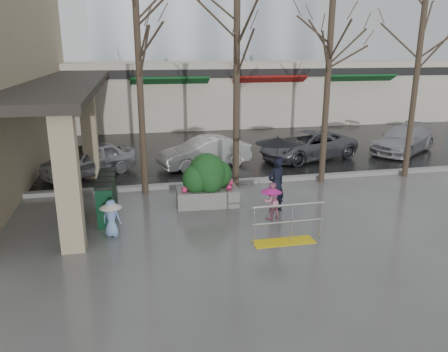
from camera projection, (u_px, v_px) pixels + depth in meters
name	position (u px, v px, depth m)	size (l,w,h in m)	color
ground	(224.00, 228.00, 12.06)	(120.00, 120.00, 0.00)	#51514F
street_asphalt	(162.00, 116.00, 32.72)	(120.00, 36.00, 0.01)	black
curb	(201.00, 184.00, 15.80)	(120.00, 0.30, 0.15)	gray
canopy_slab	(66.00, 79.00, 17.59)	(2.80, 18.00, 0.25)	#2D2823
pillar_front	(68.00, 182.00, 10.32)	(0.55, 0.55, 3.50)	tan
pillar_back	(89.00, 133.00, 16.42)	(0.55, 0.55, 3.50)	tan
storefront_row	(196.00, 93.00, 28.78)	(34.00, 6.74, 4.00)	beige
handrail	(286.00, 228.00, 11.11)	(1.90, 0.50, 1.03)	yellow
tree_west	(137.00, 39.00, 13.62)	(3.20, 3.20, 6.80)	#382B21
tree_midwest	(237.00, 34.00, 14.23)	(3.20, 3.20, 7.00)	#382B21
tree_mideast	(330.00, 46.00, 15.00)	(3.20, 3.20, 6.50)	#382B21
tree_east	(422.00, 31.00, 15.56)	(3.20, 3.20, 7.20)	#382B21
woman	(277.00, 166.00, 12.94)	(1.33, 1.33, 2.34)	black
child_pink	(271.00, 198.00, 12.58)	(0.63, 0.62, 1.10)	pink
child_blue	(111.00, 214.00, 11.41)	(0.58, 0.58, 1.01)	#7697D2
planter	(207.00, 180.00, 13.69)	(1.97, 1.14, 1.68)	slate
news_boxes	(107.00, 196.00, 12.84)	(0.53, 2.16, 1.20)	#0B341D
car_a	(89.00, 160.00, 17.01)	(1.49, 3.70, 1.26)	#A2A3A7
car_b	(205.00, 152.00, 18.22)	(1.33, 3.82, 1.26)	silver
car_c	(308.00, 145.00, 19.55)	(2.09, 4.53, 1.26)	#57585E
car_d	(404.00, 139.00, 20.84)	(1.77, 4.34, 1.26)	#AAA9AE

